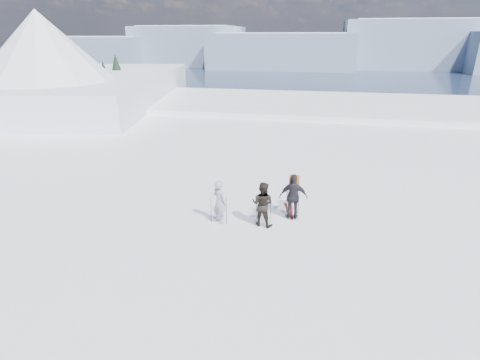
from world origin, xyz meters
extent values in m
plane|color=white|center=(0.00, 60.00, -17.50)|extent=(220.00, 208.01, 71.62)
cube|color=white|center=(0.00, 30.00, -6.50)|extent=(180.00, 16.00, 14.00)
plane|color=#22314F|center=(0.00, 290.00, -30.00)|extent=(820.00, 820.00, 0.00)
cube|color=slate|center=(-280.00, 440.00, -13.00)|extent=(150.00, 80.00, 34.00)
cube|color=white|center=(-280.00, 440.00, 1.00)|extent=(127.50, 70.00, 8.00)
cube|color=slate|center=(-160.00, 470.00, -7.00)|extent=(130.00, 80.00, 46.00)
cube|color=white|center=(-160.00, 470.00, 13.00)|extent=(110.50, 70.00, 8.00)
cube|color=slate|center=(-40.00, 440.00, -11.00)|extent=(160.00, 80.00, 38.00)
cube|color=white|center=(-40.00, 440.00, 5.00)|extent=(136.00, 70.00, 8.00)
cube|color=slate|center=(100.00, 470.00, -4.00)|extent=(140.00, 80.00, 52.00)
cube|color=white|center=(100.00, 470.00, 19.00)|extent=(119.00, 70.00, 8.00)
cube|color=white|center=(-28.00, 28.00, -5.00)|extent=(29.19, 35.68, 16.00)
cone|color=white|center=(-25.00, 22.00, 5.00)|extent=(18.00, 18.00, 9.00)
cone|color=white|center=(-33.00, 32.00, 1.00)|extent=(16.00, 16.00, 8.00)
cube|color=#2D2B28|center=(-22.00, 36.00, -9.00)|extent=(21.55, 17.87, 14.25)
cone|color=black|center=(-24.00, 34.00, -1.50)|extent=(7.28, 7.28, 13.00)
cone|color=black|center=(-20.00, 30.00, -2.50)|extent=(6.16, 6.16, 11.00)
cone|color=black|center=(-18.00, 32.00, -3.00)|extent=(5.60, 5.60, 10.00)
cone|color=black|center=(-19.00, 35.00, -3.00)|extent=(5.60, 5.60, 10.00)
cone|color=black|center=(-22.00, 28.00, -3.50)|extent=(5.04, 5.04, 9.00)
cone|color=black|center=(-25.00, 31.00, -2.50)|extent=(6.16, 6.16, 11.00)
cone|color=black|center=(-27.00, 36.00, -2.00)|extent=(6.72, 6.72, 12.00)
imported|color=gray|center=(-2.45, 1.92, 0.92)|extent=(0.80, 0.75, 1.84)
imported|color=black|center=(-0.70, 2.02, 0.94)|extent=(1.05, 0.90, 1.87)
imported|color=black|center=(0.48, 2.84, 0.99)|extent=(1.18, 0.54, 1.98)
cube|color=orange|center=(0.47, 3.09, 2.29)|extent=(0.43, 0.26, 0.62)
cylinder|color=black|center=(-2.79, 1.83, 0.56)|extent=(0.02, 0.02, 1.13)
cylinder|color=black|center=(-2.14, 1.79, 0.60)|extent=(0.02, 0.02, 1.21)
cylinder|color=black|center=(-0.94, 1.94, 0.64)|extent=(0.02, 0.02, 1.29)
cylinder|color=black|center=(-0.37, 1.94, 0.68)|extent=(0.02, 0.02, 1.36)
cylinder|color=black|center=(0.22, 2.80, 0.64)|extent=(0.02, 0.02, 1.28)
cylinder|color=black|center=(0.70, 2.71, 0.68)|extent=(0.02, 0.02, 1.36)
cube|color=black|center=(0.26, 3.48, 0.01)|extent=(0.53, 1.67, 0.03)
cube|color=black|center=(0.40, 3.48, 0.01)|extent=(0.25, 1.70, 0.03)
camera|label=1|loc=(1.06, -11.52, 7.29)|focal=28.00mm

